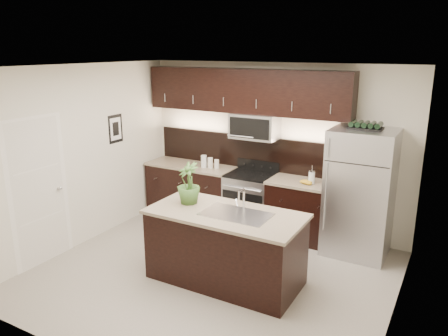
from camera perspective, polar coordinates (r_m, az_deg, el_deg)
name	(u,v)px	position (r m, az deg, el deg)	size (l,w,h in m)	color
ground	(211,275)	(5.99, -1.66, -13.74)	(4.50, 4.50, 0.00)	gray
room_walls	(201,150)	(5.39, -3.01, 2.31)	(4.52, 4.02, 2.71)	beige
counter_run	(239,199)	(7.35, 2.02, -4.03)	(3.51, 0.65, 0.94)	black
upper_fixtures	(246,98)	(7.09, 2.90, 9.12)	(3.49, 0.40, 1.66)	black
island	(225,247)	(5.65, 0.19, -10.23)	(1.96, 0.96, 0.94)	black
sink_faucet	(237,213)	(5.40, 1.64, -5.89)	(0.84, 0.50, 0.28)	silver
refrigerator	(360,193)	(6.54, 17.32, -3.10)	(0.89, 0.80, 1.84)	#B2B2B7
wine_rack	(366,126)	(6.31, 18.02, 5.28)	(0.45, 0.28, 0.11)	black
plant	(188,183)	(5.71, -4.67, -1.98)	(0.31, 0.31, 0.55)	#375C24
canisters	(209,162)	(7.43, -2.02, 0.74)	(0.31, 0.14, 0.21)	silver
french_press	(312,177)	(6.68, 11.38, -1.17)	(0.10, 0.10, 0.28)	silver
bananas	(304,181)	(6.70, 10.41, -1.70)	(0.20, 0.16, 0.06)	#C1911B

